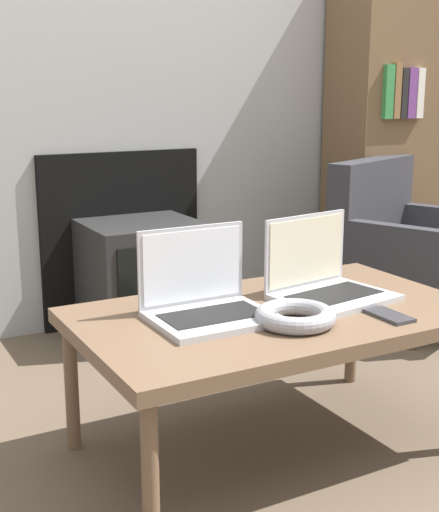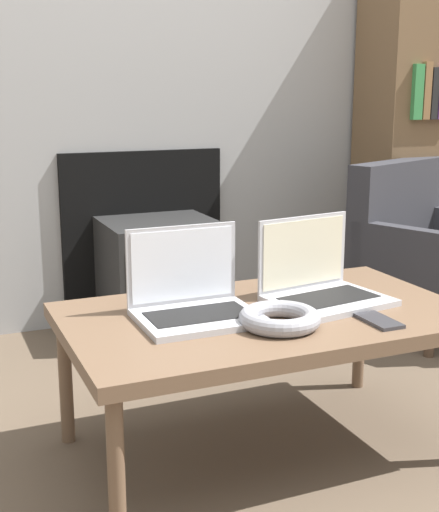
{
  "view_description": "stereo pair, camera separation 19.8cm",
  "coord_description": "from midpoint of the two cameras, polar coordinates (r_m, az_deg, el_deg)",
  "views": [
    {
      "loc": [
        -0.96,
        -1.05,
        0.93
      ],
      "look_at": [
        0.0,
        0.69,
        0.46
      ],
      "focal_mm": 50.0,
      "sensor_mm": 36.0,
      "label": 1
    },
    {
      "loc": [
        -0.78,
        -1.14,
        0.93
      ],
      "look_at": [
        0.0,
        0.69,
        0.46
      ],
      "focal_mm": 50.0,
      "sensor_mm": 36.0,
      "label": 2
    }
  ],
  "objects": [
    {
      "name": "laptop_left",
      "position": [
        1.75,
        -4.39,
        -3.5
      ],
      "size": [
        0.29,
        0.24,
        0.21
      ],
      "rotation": [
        0.0,
        0.0,
        -0.0
      ],
      "color": "#B2B2B7",
      "rests_on": "table"
    },
    {
      "name": "bookshelf",
      "position": [
        3.36,
        12.43,
        9.59
      ],
      "size": [
        0.63,
        0.32,
        1.47
      ],
      "color": "brown",
      "rests_on": "ground_plane"
    },
    {
      "name": "headphones",
      "position": [
        1.69,
        2.75,
        -4.88
      ],
      "size": [
        0.19,
        0.19,
        0.04
      ],
      "color": "gray",
      "rests_on": "table"
    },
    {
      "name": "armchair",
      "position": [
        2.95,
        12.41,
        1.04
      ],
      "size": [
        0.73,
        0.72,
        0.65
      ],
      "rotation": [
        0.0,
        0.0,
        0.39
      ],
      "color": "#2D2D33",
      "rests_on": "ground_plane"
    },
    {
      "name": "tv",
      "position": [
        2.74,
        -8.23,
        -1.88
      ],
      "size": [
        0.42,
        0.39,
        0.44
      ],
      "color": "black",
      "rests_on": "ground_plane"
    },
    {
      "name": "laptop_right",
      "position": [
        1.91,
        5.45,
        -2.01
      ],
      "size": [
        0.32,
        0.28,
        0.21
      ],
      "rotation": [
        0.0,
        0.0,
        0.15
      ],
      "color": "#B2B2B7",
      "rests_on": "table"
    },
    {
      "name": "phone",
      "position": [
        1.78,
        10.33,
        -4.76
      ],
      "size": [
        0.06,
        0.13,
        0.01
      ],
      "color": "#333338",
      "rests_on": "table"
    },
    {
      "name": "table",
      "position": [
        1.82,
        1.44,
        -5.4
      ],
      "size": [
        1.01,
        0.6,
        0.38
      ],
      "color": "brown",
      "rests_on": "ground_plane"
    }
  ]
}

